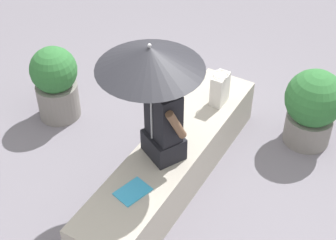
# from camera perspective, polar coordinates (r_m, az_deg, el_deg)

# --- Properties ---
(ground_plane) EXTENTS (14.00, 14.00, 0.00)m
(ground_plane) POSITION_cam_1_polar(r_m,az_deg,el_deg) (5.16, 0.44, -6.69)
(ground_plane) COLOR slate
(stone_bench) EXTENTS (2.56, 0.55, 0.48)m
(stone_bench) POSITION_cam_1_polar(r_m,az_deg,el_deg) (4.99, 0.45, -4.81)
(stone_bench) COLOR #A8A093
(stone_bench) RESTS_ON ground
(person_seated) EXTENTS (0.41, 0.51, 0.90)m
(person_seated) POSITION_cam_1_polar(r_m,az_deg,el_deg) (4.49, -0.50, -0.04)
(person_seated) COLOR black
(person_seated) RESTS_ON stone_bench
(parasol) EXTENTS (0.87, 0.87, 1.18)m
(parasol) POSITION_cam_1_polar(r_m,az_deg,el_deg) (4.07, -1.98, 6.71)
(parasol) COLOR #B7B7BC
(parasol) RESTS_ON stone_bench
(handbag_black) EXTENTS (0.21, 0.16, 0.35)m
(handbag_black) POSITION_cam_1_polar(r_m,az_deg,el_deg) (5.23, 5.63, 3.40)
(handbag_black) COLOR silver
(handbag_black) RESTS_ON stone_bench
(magazine) EXTENTS (0.32, 0.27, 0.01)m
(magazine) POSITION_cam_1_polar(r_m,az_deg,el_deg) (4.43, -3.84, -7.73)
(magazine) COLOR #339ED1
(magazine) RESTS_ON stone_bench
(planter_near) EXTENTS (0.59, 0.59, 0.85)m
(planter_near) POSITION_cam_1_polar(r_m,az_deg,el_deg) (5.50, 15.38, 1.44)
(planter_near) COLOR gray
(planter_near) RESTS_ON ground
(planter_far) EXTENTS (0.50, 0.50, 0.86)m
(planter_far) POSITION_cam_1_polar(r_m,az_deg,el_deg) (5.77, -12.07, 4.03)
(planter_far) COLOR gray
(planter_far) RESTS_ON ground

